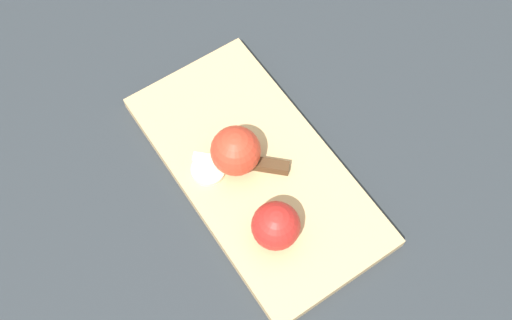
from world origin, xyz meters
name	(u,v)px	position (x,y,z in m)	size (l,w,h in m)	color
ground_plane	(256,172)	(0.00, 0.00, 0.00)	(4.00, 4.00, 0.00)	#282D33
cutting_board	(256,169)	(0.00, 0.00, 0.01)	(0.44, 0.25, 0.02)	tan
apple_half_left	(276,226)	(-0.11, 0.03, 0.05)	(0.07, 0.07, 0.07)	red
apple_half_right	(236,151)	(0.02, 0.02, 0.06)	(0.07, 0.07, 0.07)	red
knife	(259,164)	(0.00, 0.00, 0.03)	(0.10, 0.12, 0.02)	silver
apple_slice	(208,170)	(0.03, 0.06, 0.02)	(0.05, 0.05, 0.01)	beige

